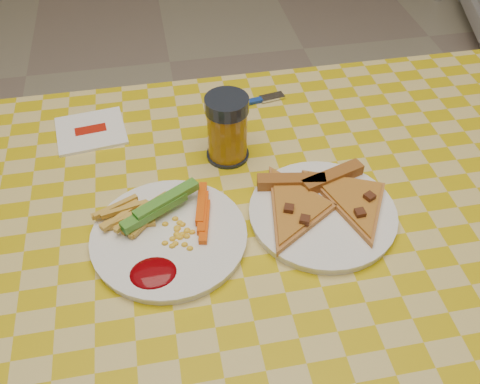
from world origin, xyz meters
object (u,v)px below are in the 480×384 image
object	(u,v)px
plate_left	(169,238)
drink_glass	(227,129)
table	(235,270)
plate_right	(322,214)

from	to	relation	value
plate_left	drink_glass	distance (m)	0.22
table	plate_right	world-z (taller)	plate_right
table	plate_right	bearing A→B (deg)	7.93
table	plate_left	size ratio (longest dim) A/B	5.65
drink_glass	plate_left	bearing A→B (deg)	-124.07
table	drink_glass	xyz separation A→B (m)	(0.02, 0.19, 0.13)
plate_right	drink_glass	world-z (taller)	drink_glass
plate_left	drink_glass	xyz separation A→B (m)	(0.12, 0.17, 0.05)
table	plate_right	size ratio (longest dim) A/B	5.75
table	plate_right	xyz separation A→B (m)	(0.14, 0.02, 0.08)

